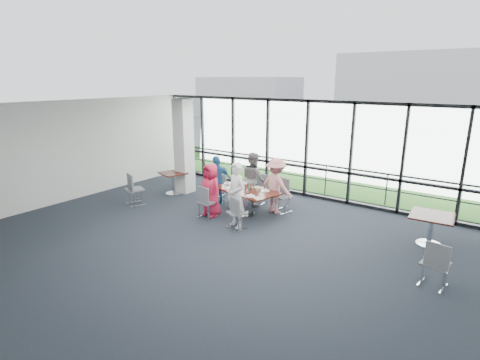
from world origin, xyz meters
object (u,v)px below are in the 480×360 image
Objects in this scene: side_table_left at (173,176)px; chair_main_nr at (237,213)px; structural_column at (184,147)px; chair_spare_lb at (217,182)px; diner_near_left at (211,190)px; chair_main_end at (213,189)px; chair_spare_r at (435,264)px; chair_main_fl at (259,190)px; diner_far_right at (276,186)px; chair_main_fr at (282,196)px; side_table_right at (432,219)px; diner_near_right at (236,195)px; chair_spare_la at (135,189)px; chair_main_nl at (208,202)px; diner_end at (217,181)px; diner_far_left at (253,179)px; main_table at (246,194)px.

chair_main_nr is at bearing -19.16° from side_table_left.
structural_column is 1.66m from chair_spare_lb.
chair_main_end is (-0.70, 0.94, -0.33)m from diner_near_left.
chair_spare_lb is at bearing 163.03° from chair_main_nr.
chair_main_fl is at bearing 166.37° from chair_spare_r.
diner_far_right reaches higher than chair_main_fr.
diner_far_right reaches higher than chair_spare_lb.
side_table_right is 0.57× the size of diner_near_right.
chair_spare_la is at bearing -98.25° from structural_column.
chair_main_nl is 2.16m from chair_spare_lb.
side_table_right is at bearing 47.76° from chair_main_nr.
chair_main_nr is (-0.21, -1.65, -0.38)m from diner_far_right.
diner_end reaches higher than chair_spare_r.
chair_main_fr is (1.08, -0.09, -0.35)m from diner_far_left.
side_table_left is 0.98× the size of side_table_right.
diner_far_right is (0.31, 1.54, -0.05)m from diner_near_right.
diner_near_right is (-4.41, -1.75, 0.23)m from side_table_right.
diner_near_right reaches higher than chair_spare_la.
chair_spare_r reaches higher than chair_spare_lb.
side_table_right is 1.14× the size of chair_main_nr.
side_table_right is 6.00m from diner_end.
chair_spare_r is at bearing -0.24° from main_table.
diner_far_right reaches higher than diner_near_left.
chair_main_fl is (2.77, 0.46, -1.16)m from structural_column.
side_table_left is 1.05× the size of chair_spare_r.
diner_near_right is at bearing -3.19° from diner_near_left.
structural_column is 2.74m from diner_near_left.
diner_far_right is at bearing 71.94° from chair_main_fr.
diner_far_right is 1.06× the size of diner_end.
chair_main_nl is (2.45, -1.07, -0.16)m from side_table_left.
chair_main_end is at bearing 61.93° from chair_spare_la.
diner_end is 1.76× the size of chair_main_fl.
chair_spare_r is (6.59, -1.42, 0.03)m from chair_main_end.
chair_main_nl is at bearing -33.00° from structural_column.
main_table is 1.09m from chair_main_fr.
chair_spare_la is at bearing 63.10° from diner_far_left.
chair_main_fl is (-4.99, 0.26, -0.20)m from side_table_right.
structural_column is 3.73m from diner_far_right.
chair_spare_la is at bearing -151.20° from chair_main_nr.
chair_main_end is at bearing 19.32° from diner_far_right.
diner_near_left reaches higher than chair_main_nl.
diner_end reaches higher than chair_main_fl.
diner_near_left reaches higher than chair_main_fr.
side_table_right is 0.64× the size of diner_end.
diner_near_left is (-5.49, -1.49, 0.12)m from side_table_right.
chair_main_fr reaches higher than chair_main_end.
chair_main_nr is at bearing 138.11° from diner_far_left.
chair_spare_lb is (1.16, 0.34, -1.14)m from structural_column.
side_table_left is 0.56× the size of diner_near_right.
diner_end is at bearing 40.09° from chair_main_fl.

